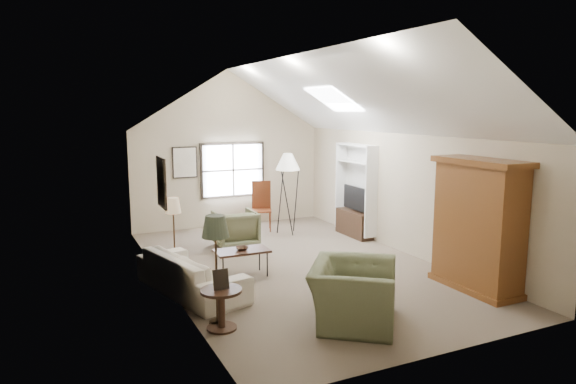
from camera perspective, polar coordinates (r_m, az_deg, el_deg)
name	(u,v)px	position (r m, az deg, el deg)	size (l,w,h in m)	color
room_shell	(297,98)	(9.56, 1.04, 10.40)	(5.01, 8.01, 4.00)	#6D5D4E
window	(233,170)	(13.35, -6.14, 2.45)	(1.72, 0.08, 1.42)	black
skylight	(334,99)	(10.97, 5.12, 10.28)	(0.80, 1.20, 0.52)	white
wall_art	(174,172)	(10.85, -12.56, 2.21)	(1.97, 3.71, 0.88)	black
armoire	(478,225)	(9.10, 20.39, -3.48)	(0.60, 1.50, 2.20)	brown
tv_alcove	(356,188)	(12.25, 7.53, 0.40)	(0.32, 1.30, 2.10)	white
media_console	(354,223)	(12.40, 7.37, -3.49)	(0.34, 1.18, 0.60)	#382316
tv_panel	(355,198)	(12.28, 7.43, -0.67)	(0.05, 0.90, 0.55)	black
sofa	(191,273)	(8.73, -10.68, -8.80)	(2.29, 0.89, 0.67)	silver
armchair_near	(353,294)	(7.44, 7.23, -11.15)	(1.32, 1.15, 0.86)	#626C4B
armchair_far	(235,229)	(11.33, -5.87, -4.11)	(0.87, 0.90, 0.82)	#6A6A4A
coffee_table	(242,263)	(9.42, -5.13, -7.87)	(0.97, 0.54, 0.49)	#3C2318
bowl	(242,248)	(9.35, -5.16, -6.25)	(0.23, 0.23, 0.06)	#322314
side_table	(222,309)	(7.29, -7.40, -12.77)	(0.57, 0.57, 0.57)	#3E2719
side_chair	(262,206)	(12.80, -2.96, -1.59)	(0.48, 0.48, 1.23)	maroon
tripod_lamp	(288,193)	(12.37, -0.02, -0.14)	(0.58, 0.58, 2.00)	white
dark_lamp	(216,269)	(7.30, -7.97, -8.50)	(0.38, 0.38, 1.60)	#282E20
tan_lamp	(174,234)	(9.75, -12.54, -4.61)	(0.29, 0.29, 1.43)	tan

